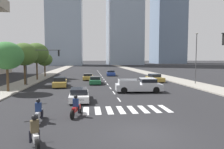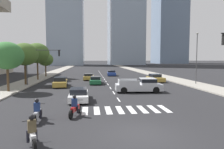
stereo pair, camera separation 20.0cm
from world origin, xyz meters
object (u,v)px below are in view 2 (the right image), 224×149
(street_tree_nearest, at_px, (7,56))
(sedan_green_2, at_px, (96,80))
(pickup_truck, at_px, (141,85))
(sedan_gold_3, at_px, (89,77))
(motorcycle_third, at_px, (37,112))
(sedan_gold_4, at_px, (60,82))
(traffic_signal_far, at_px, (40,59))
(street_tree_fourth, at_px, (45,60))
(sedan_white_5, at_px, (79,95))
(street_tree_second, at_px, (25,54))
(sedan_blue_0, at_px, (111,73))
(motorcycle_trailing, at_px, (75,108))
(motorcycle_lead, at_px, (32,134))
(street_lamp_east, at_px, (197,54))
(street_tree_third, at_px, (37,53))
(sedan_gold_1, at_px, (155,78))

(street_tree_nearest, bearing_deg, sedan_green_2, 35.36)
(pickup_truck, relative_size, sedan_gold_3, 1.25)
(motorcycle_third, bearing_deg, sedan_gold_4, 2.00)
(sedan_gold_4, distance_m, traffic_signal_far, 4.72)
(motorcycle_third, relative_size, street_tree_fourth, 0.43)
(pickup_truck, bearing_deg, street_tree_nearest, 177.95)
(sedan_white_5, height_order, street_tree_second, street_tree_second)
(motorcycle_third, relative_size, street_tree_nearest, 0.37)
(sedan_blue_0, relative_size, sedan_green_2, 0.95)
(street_tree_fourth, bearing_deg, sedan_white_5, -71.90)
(motorcycle_trailing, relative_size, sedan_green_2, 0.45)
(motorcycle_lead, bearing_deg, street_tree_nearest, 2.07)
(sedan_gold_3, relative_size, street_tree_nearest, 0.77)
(sedan_gold_3, distance_m, street_tree_fourth, 12.06)
(sedan_white_5, bearing_deg, sedan_blue_0, -13.87)
(motorcycle_lead, relative_size, street_lamp_east, 0.27)
(pickup_truck, xyz_separation_m, traffic_signal_far, (-13.36, 7.34, 3.17))
(pickup_truck, distance_m, sedan_gold_3, 16.35)
(motorcycle_third, distance_m, sedan_blue_0, 35.61)
(motorcycle_third, bearing_deg, pickup_truck, -42.93)
(motorcycle_trailing, distance_m, sedan_blue_0, 34.12)
(motorcycle_lead, height_order, motorcycle_trailing, same)
(pickup_truck, height_order, street_tree_second, street_tree_second)
(street_tree_third, bearing_deg, sedan_green_2, -30.85)
(motorcycle_trailing, relative_size, sedan_white_5, 0.48)
(traffic_signal_far, bearing_deg, street_tree_nearest, -111.24)
(street_tree_fourth, bearing_deg, motorcycle_trailing, -74.73)
(motorcycle_third, bearing_deg, motorcycle_lead, -170.78)
(pickup_truck, bearing_deg, street_tree_second, 156.28)
(sedan_gold_1, bearing_deg, motorcycle_lead, -34.62)
(traffic_signal_far, bearing_deg, motorcycle_third, -77.41)
(pickup_truck, relative_size, sedan_green_2, 1.15)
(street_tree_nearest, bearing_deg, street_tree_third, 90.00)
(motorcycle_lead, distance_m, street_tree_fourth, 37.05)
(pickup_truck, height_order, street_tree_third, street_tree_third)
(street_lamp_east, height_order, street_tree_nearest, street_lamp_east)
(street_lamp_east, height_order, street_tree_second, street_lamp_east)
(motorcycle_trailing, height_order, street_tree_nearest, street_tree_nearest)
(motorcycle_third, distance_m, pickup_truck, 14.08)
(street_lamp_east, bearing_deg, street_tree_third, 160.76)
(sedan_green_2, bearing_deg, motorcycle_lead, 173.60)
(street_lamp_east, bearing_deg, street_tree_second, 175.97)
(motorcycle_third, bearing_deg, sedan_gold_1, -35.98)
(street_lamp_east, bearing_deg, sedan_green_2, 169.81)
(motorcycle_trailing, height_order, street_tree_second, street_tree_second)
(sedan_white_5, relative_size, street_tree_fourth, 0.90)
(sedan_blue_0, xyz_separation_m, street_tree_nearest, (-14.65, -22.71, 3.76))
(traffic_signal_far, bearing_deg, sedan_blue_0, 53.66)
(pickup_truck, xyz_separation_m, street_tree_nearest, (-15.67, 1.39, 3.52))
(motorcycle_trailing, bearing_deg, motorcycle_third, 129.93)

